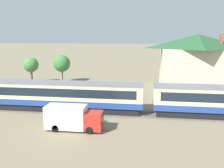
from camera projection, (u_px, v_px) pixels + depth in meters
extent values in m
cylinder|color=black|center=(181.00, 114.00, 30.06)|extent=(0.90, 0.18, 0.90)
cylinder|color=black|center=(179.00, 110.00, 31.45)|extent=(0.90, 0.18, 0.90)
cube|color=#234293|center=(68.00, 101.00, 32.65)|extent=(20.49, 2.87, 0.80)
cube|color=beige|center=(68.00, 91.00, 32.38)|extent=(20.49, 2.87, 2.01)
cube|color=#192330|center=(68.00, 91.00, 32.36)|extent=(18.85, 2.91, 1.13)
cube|color=slate|center=(67.00, 83.00, 32.15)|extent=(20.49, 2.69, 0.30)
cube|color=black|center=(68.00, 107.00, 32.82)|extent=(19.67, 2.47, 0.88)
cylinder|color=black|center=(116.00, 111.00, 31.20)|extent=(0.90, 0.18, 0.90)
cylinder|color=black|center=(117.00, 108.00, 32.59)|extent=(0.90, 0.18, 0.90)
cylinder|color=black|center=(20.00, 107.00, 33.06)|extent=(0.90, 0.18, 0.90)
cylinder|color=black|center=(25.00, 104.00, 34.45)|extent=(0.90, 0.18, 0.90)
cube|color=#665B51|center=(3.00, 107.00, 34.26)|extent=(158.61, 3.60, 0.01)
cube|color=#4C4238|center=(0.00, 109.00, 33.56)|extent=(158.61, 0.12, 0.04)
cube|color=#4C4238|center=(6.00, 106.00, 34.96)|extent=(158.61, 0.12, 0.04)
cube|color=beige|center=(196.00, 69.00, 45.84)|extent=(13.19, 9.53, 7.82)
pyramid|color=#23512D|center=(198.00, 41.00, 44.80)|extent=(14.25, 10.30, 2.70)
cube|color=brown|center=(221.00, 41.00, 42.42)|extent=(0.56, 0.56, 2.43)
cube|color=#B2281E|center=(94.00, 121.00, 25.57)|extent=(1.87, 1.96, 1.89)
cube|color=#192330|center=(103.00, 118.00, 25.37)|extent=(0.03, 1.64, 0.83)
cube|color=silver|center=(66.00, 117.00, 25.94)|extent=(4.36, 2.05, 2.50)
cylinder|color=black|center=(89.00, 130.00, 24.90)|extent=(0.80, 0.26, 0.80)
cylinder|color=black|center=(93.00, 124.00, 26.63)|extent=(0.80, 0.26, 0.80)
cylinder|color=black|center=(55.00, 128.00, 25.41)|extent=(0.80, 0.26, 0.80)
cylinder|color=black|center=(61.00, 123.00, 27.15)|extent=(0.80, 0.26, 0.80)
cylinder|color=brown|center=(32.00, 76.00, 51.68)|extent=(0.43, 0.43, 3.08)
sphere|color=#427F3D|center=(31.00, 65.00, 51.18)|extent=(3.25, 3.25, 3.25)
cylinder|color=#4C3823|center=(62.00, 76.00, 52.46)|extent=(0.27, 0.27, 3.15)
sphere|color=#387538|center=(62.00, 63.00, 51.93)|extent=(3.68, 3.68, 3.68)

